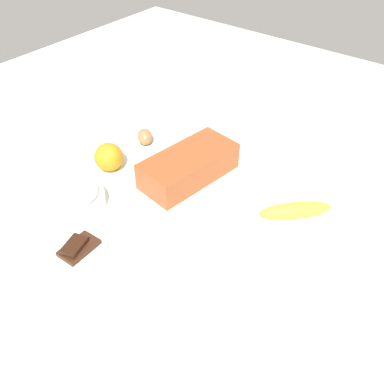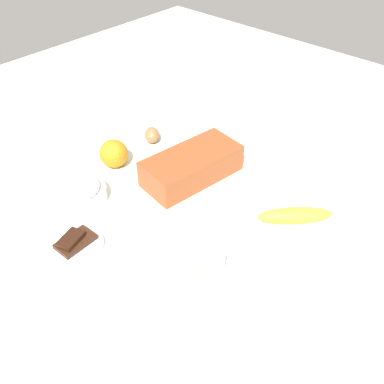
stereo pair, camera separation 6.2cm
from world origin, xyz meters
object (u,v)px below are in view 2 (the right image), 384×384
Objects in this scene: flour_bowl at (79,192)px; banana at (295,215)px; orange_fruit at (114,154)px; sugar_bowl at (219,323)px; chocolate_plate at (76,243)px; butter_block at (200,262)px; egg_near_butter at (152,135)px; loaf_pan at (192,165)px.

banana is (-0.32, 0.47, -0.01)m from flour_bowl.
orange_fruit reaches higher than banana.
orange_fruit is at bearing -110.70° from sugar_bowl.
banana is at bearing 141.42° from chocolate_plate.
egg_near_butter is at bearing -122.40° from butter_block.
banana is (-0.37, -0.06, -0.01)m from sugar_bowl.
sugar_bowl is 0.37m from banana.
loaf_pan reaches higher than sugar_bowl.
egg_near_butter is at bearing -156.03° from chocolate_plate.
flour_bowl is 0.76× the size of banana.
banana is 0.53m from egg_near_butter.
orange_fruit is at bearing -146.31° from chocolate_plate.
flour_bowl is 0.33m from egg_near_butter.
sugar_bowl is 1.71× the size of butter_block.
orange_fruit is 0.16m from egg_near_butter.
sugar_bowl reaches higher than banana.
egg_near_butter is (-0.33, -0.06, -0.01)m from flour_bowl.
banana is at bearing 106.23° from orange_fruit.
orange_fruit is (-0.16, -0.05, 0.01)m from flour_bowl.
loaf_pan is 1.56× the size of banana.
banana is at bearing 124.08° from flour_bowl.
egg_near_butter is at bearing -91.18° from banana.
butter_block is at bearing 94.94° from flour_bowl.
loaf_pan reaches higher than egg_near_butter.
sugar_bowl is 1.85× the size of orange_fruit.
butter_block reaches higher than egg_near_butter.
orange_fruit is at bearing -106.16° from butter_block.
egg_near_butter is 0.48m from chocolate_plate.
loaf_pan is at bearing -134.68° from butter_block.
sugar_bowl is (0.05, 0.52, 0.00)m from flour_bowl.
butter_block is at bearing 118.01° from chocolate_plate.
flour_bowl is (0.28, -0.15, -0.01)m from loaf_pan.
sugar_bowl is at bearing 97.84° from chocolate_plate.
sugar_bowl is at bearing 8.79° from banana.
chocolate_plate is at bearing -82.16° from sugar_bowl.
chocolate_plate is at bearing -61.99° from butter_block.
loaf_pan is 0.39m from chocolate_plate.
orange_fruit is at bearing -162.14° from flour_bowl.
butter_block is at bearing 73.84° from orange_fruit.
egg_near_butter is (-0.38, -0.59, -0.01)m from sugar_bowl.
orange_fruit is 1.34× the size of egg_near_butter.
flour_bowl is at bearing 17.86° from orange_fruit.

